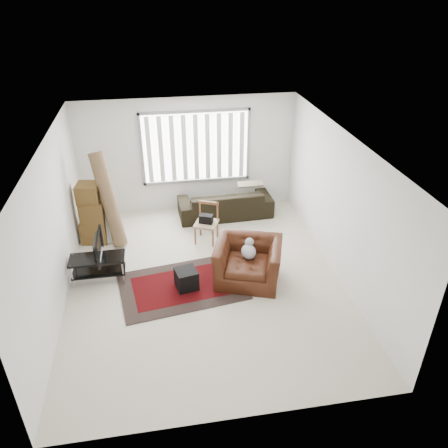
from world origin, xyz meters
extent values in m
plane|color=beige|center=(0.00, 0.00, 0.00)|extent=(6.00, 6.00, 0.00)
cube|color=white|center=(0.00, 0.00, 2.70)|extent=(5.00, 6.00, 0.02)
cube|color=white|center=(0.00, 3.00, 1.35)|extent=(5.00, 0.02, 2.70)
cube|color=white|center=(0.00, -3.00, 1.35)|extent=(5.00, 0.02, 2.70)
cube|color=white|center=(-2.50, 0.00, 1.35)|extent=(0.02, 6.00, 2.70)
cube|color=white|center=(2.50, 0.00, 1.35)|extent=(0.02, 6.00, 2.70)
cube|color=white|center=(0.20, 2.98, 1.55)|extent=(2.40, 0.01, 1.60)
cube|color=gray|center=(0.20, 2.96, 1.55)|extent=(2.52, 0.06, 1.72)
cube|color=white|center=(0.20, 2.92, 1.55)|extent=(2.40, 0.02, 1.55)
cube|color=black|center=(-0.45, -0.13, 0.01)|extent=(2.43, 1.80, 0.02)
cube|color=#440608|center=(-0.45, -0.13, 0.02)|extent=(1.90, 1.27, 0.00)
cube|color=black|center=(-1.95, 0.33, 0.48)|extent=(1.00, 0.45, 0.04)
cube|color=black|center=(-1.95, 0.33, 0.20)|extent=(0.96, 0.42, 0.03)
cylinder|color=#B2B2B7|center=(-2.40, 0.14, 0.25)|extent=(0.03, 0.03, 0.50)
cylinder|color=#B2B2B7|center=(-1.50, 0.14, 0.25)|extent=(0.03, 0.03, 0.50)
cylinder|color=#B2B2B7|center=(-2.40, 0.52, 0.25)|extent=(0.03, 0.03, 0.50)
cylinder|color=#B2B2B7|center=(-1.50, 0.52, 0.25)|extent=(0.03, 0.03, 0.50)
imported|color=black|center=(-1.95, 0.33, 0.74)|extent=(0.11, 0.81, 0.47)
cube|color=black|center=(-0.36, -0.18, 0.20)|extent=(0.44, 0.44, 0.37)
cube|color=brown|center=(-2.14, 1.80, 0.24)|extent=(0.60, 0.56, 0.49)
cube|color=brown|center=(-2.12, 1.77, 0.71)|extent=(0.55, 0.50, 0.44)
cube|color=brown|center=(-2.16, 1.82, 1.12)|extent=(0.50, 0.50, 0.39)
cube|color=silver|center=(-1.99, 1.68, 0.35)|extent=(0.55, 0.21, 0.70)
cylinder|color=brown|center=(-1.77, 1.72, 0.98)|extent=(0.71, 0.93, 1.97)
imported|color=black|center=(0.80, 2.45, 0.42)|extent=(2.21, 1.02, 0.84)
cube|color=#957C61|center=(0.21, 1.37, 0.43)|extent=(0.60, 0.60, 0.05)
cylinder|color=brown|center=(-0.04, 1.27, 0.21)|extent=(0.04, 0.04, 0.43)
cylinder|color=brown|center=(0.31, 1.12, 0.21)|extent=(0.04, 0.04, 0.43)
cylinder|color=brown|center=(0.11, 1.62, 0.21)|extent=(0.04, 0.04, 0.43)
cylinder|color=brown|center=(0.46, 1.47, 0.21)|extent=(0.04, 0.04, 0.43)
cube|color=brown|center=(0.29, 1.56, 0.82)|extent=(0.41, 0.21, 0.06)
cube|color=brown|center=(0.11, 1.63, 0.64)|extent=(0.05, 0.05, 0.43)
cube|color=brown|center=(0.47, 1.48, 0.64)|extent=(0.05, 0.05, 0.43)
cube|color=black|center=(0.21, 1.37, 0.54)|extent=(0.33, 0.26, 0.18)
imported|color=#3D1A0C|center=(0.79, -0.10, 0.44)|extent=(1.47, 1.37, 0.89)
ellipsoid|color=#59595B|center=(0.79, -0.10, 0.58)|extent=(0.33, 0.38, 0.22)
sphere|color=#59595B|center=(0.85, 0.06, 0.71)|extent=(0.17, 0.17, 0.17)
camera|label=1|loc=(-0.74, -6.57, 5.03)|focal=35.00mm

